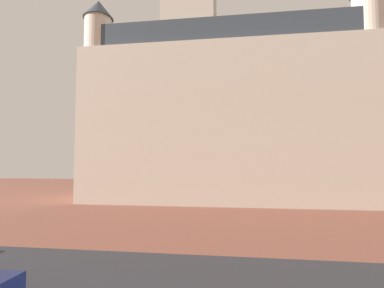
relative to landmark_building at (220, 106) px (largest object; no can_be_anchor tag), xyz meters
The scene contains 2 objects.
ground_plane 24.46m from the landmark_building, 91.40° to the right, with size 120.00×120.00×0.00m, color brown.
landmark_building is the anchor object (origin of this frame).
Camera 1 is at (2.04, -0.20, 4.11)m, focal length 27.57 mm.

